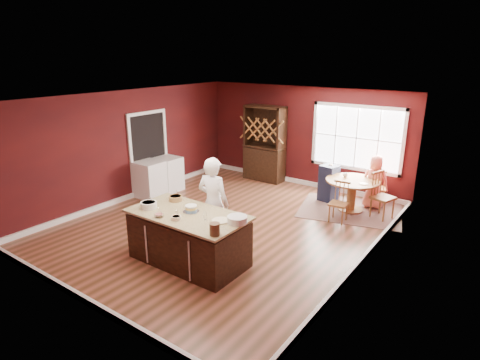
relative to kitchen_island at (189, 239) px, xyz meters
name	(u,v)px	position (x,y,z in m)	size (l,w,h in m)	color
room_shell	(225,164)	(-0.45, 1.64, 0.91)	(7.00, 7.00, 7.00)	brown
window	(357,138)	(1.05, 5.11, 1.06)	(2.36, 0.10, 1.66)	white
doorway	(149,154)	(-3.42, 2.24, 0.59)	(0.08, 1.26, 2.13)	white
kitchen_island	(189,239)	(0.00, 0.00, 0.00)	(2.10, 1.10, 0.92)	black
dining_table	(352,189)	(1.43, 4.00, 0.10)	(1.22, 1.22, 0.75)	brown
baker	(213,203)	(-0.02, 0.72, 0.44)	(0.64, 0.42, 1.76)	white
layer_cake	(191,209)	(0.01, 0.09, 0.54)	(0.29, 0.29, 0.12)	silver
bowl_blue	(149,205)	(-0.73, -0.21, 0.54)	(0.29, 0.29, 0.11)	white
bowl_yellow	(176,198)	(-0.60, 0.33, 0.53)	(0.25, 0.25, 0.09)	#A0774D
bowl_pink	(159,215)	(-0.28, -0.40, 0.51)	(0.15, 0.15, 0.06)	silver
bowl_olive	(176,218)	(0.03, -0.31, 0.51)	(0.16, 0.16, 0.06)	beige
drinking_glass	(205,216)	(0.42, -0.03, 0.55)	(0.07, 0.07, 0.13)	silver
dinner_plate	(221,221)	(0.67, 0.07, 0.49)	(0.29, 0.29, 0.02)	#EFE7CA
white_tub	(237,219)	(0.93, 0.17, 0.54)	(0.33, 0.33, 0.11)	silver
stoneware_crock	(215,229)	(0.92, -0.40, 0.58)	(0.16, 0.16, 0.19)	brown
toy_figurine	(211,225)	(0.70, -0.20, 0.52)	(0.04, 0.04, 0.07)	gold
rug	(350,210)	(1.43, 4.00, -0.43)	(2.27, 1.76, 0.01)	brown
chair_east	(383,196)	(2.16, 3.97, 0.09)	(0.45, 0.42, 1.06)	brown
chair_south	(339,202)	(1.44, 3.20, 0.01)	(0.38, 0.36, 0.91)	brown
chair_north	(378,186)	(1.81, 4.75, 0.02)	(0.39, 0.37, 0.93)	brown
seated_woman	(375,182)	(1.79, 4.49, 0.20)	(0.63, 0.41, 1.28)	#F47E6B
high_chair	(329,182)	(0.73, 4.30, 0.04)	(0.39, 0.39, 0.95)	#181F2F
toddler	(329,169)	(0.68, 4.35, 0.37)	(0.18, 0.14, 0.26)	#8CA5BF
table_plate	(363,184)	(1.73, 3.86, 0.32)	(0.18, 0.18, 0.01)	beige
table_cup	(345,175)	(1.20, 4.13, 0.36)	(0.11, 0.11, 0.09)	white
hutch	(265,144)	(-1.52, 4.86, 0.63)	(1.17, 0.49, 2.14)	black
washer	(150,179)	(-3.09, 1.92, 0.02)	(0.64, 0.62, 0.93)	white
dryer	(168,174)	(-3.09, 2.56, 0.01)	(0.62, 0.60, 0.90)	silver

